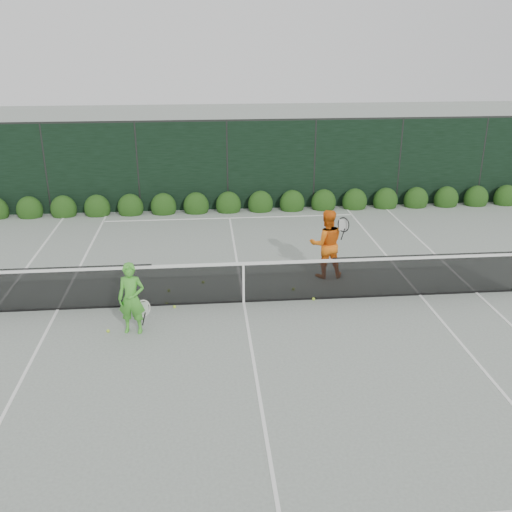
{
  "coord_description": "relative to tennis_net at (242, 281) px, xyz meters",
  "views": [
    {
      "loc": [
        -0.8,
        -11.63,
        5.65
      ],
      "look_at": [
        0.31,
        0.3,
        1.0
      ],
      "focal_mm": 40.0,
      "sensor_mm": 36.0,
      "label": 1
    }
  ],
  "objects": [
    {
      "name": "hedge_row",
      "position": [
        0.02,
        7.15,
        -0.3
      ],
      "size": [
        31.66,
        0.65,
        0.94
      ],
      "color": "#1A3A0F",
      "rests_on": "ground"
    },
    {
      "name": "player_man",
      "position": [
        2.17,
        1.31,
        0.33
      ],
      "size": [
        0.9,
        0.66,
        1.73
      ],
      "rotation": [
        0.0,
        0.0,
        3.15
      ],
      "color": "orange",
      "rests_on": "ground"
    },
    {
      "name": "court_lines",
      "position": [
        0.02,
        0.0,
        -0.53
      ],
      "size": [
        11.03,
        23.83,
        0.01
      ],
      "color": "white",
      "rests_on": "ground"
    },
    {
      "name": "tennis_balls",
      "position": [
        -0.82,
        0.16,
        -0.5
      ],
      "size": [
        4.52,
        2.36,
        0.07
      ],
      "color": "#C3EB34",
      "rests_on": "ground"
    },
    {
      "name": "player_woman",
      "position": [
        -2.3,
        -1.15,
        0.21
      ],
      "size": [
        0.64,
        0.43,
        1.49
      ],
      "rotation": [
        0.0,
        0.0,
        -0.15
      ],
      "color": "green",
      "rests_on": "ground"
    },
    {
      "name": "ground",
      "position": [
        0.02,
        0.0,
        -0.53
      ],
      "size": [
        80.0,
        80.0,
        0.0
      ],
      "primitive_type": "plane",
      "color": "gray",
      "rests_on": "ground"
    },
    {
      "name": "tennis_net",
      "position": [
        0.0,
        0.0,
        0.0
      ],
      "size": [
        12.9,
        0.1,
        1.07
      ],
      "color": "#113417",
      "rests_on": "ground"
    },
    {
      "name": "windscreen_fence",
      "position": [
        0.02,
        -2.71,
        0.98
      ],
      "size": [
        32.0,
        21.07,
        3.06
      ],
      "color": "black",
      "rests_on": "ground"
    }
  ]
}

